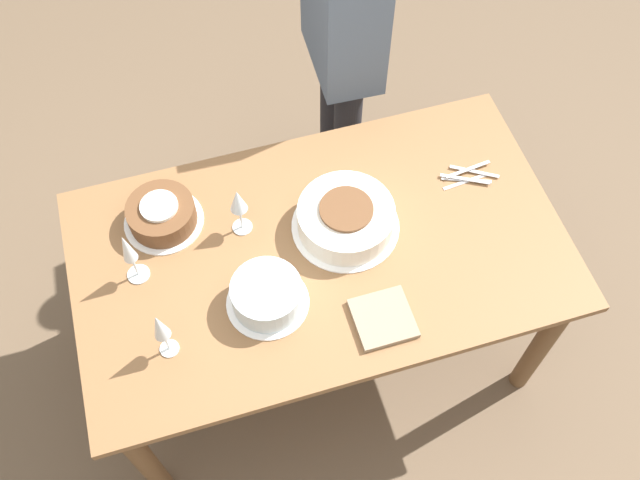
# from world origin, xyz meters

# --- Properties ---
(ground_plane) EXTENTS (12.00, 12.00, 0.00)m
(ground_plane) POSITION_xyz_m (0.00, 0.00, 0.00)
(ground_plane) COLOR brown
(dining_table) EXTENTS (1.58, 0.92, 0.77)m
(dining_table) POSITION_xyz_m (0.00, 0.00, 0.66)
(dining_table) COLOR brown
(dining_table) RESTS_ON ground_plane
(cake_center_white) EXTENTS (0.35, 0.35, 0.11)m
(cake_center_white) POSITION_xyz_m (-0.10, -0.05, 0.82)
(cake_center_white) COLOR white
(cake_center_white) RESTS_ON dining_table
(cake_front_chocolate) EXTENTS (0.26, 0.26, 0.10)m
(cake_front_chocolate) POSITION_xyz_m (0.46, -0.25, 0.81)
(cake_front_chocolate) COLOR white
(cake_front_chocolate) RESTS_ON dining_table
(cake_back_decorated) EXTENTS (0.26, 0.26, 0.10)m
(cake_back_decorated) POSITION_xyz_m (0.21, 0.14, 0.82)
(cake_back_decorated) COLOR white
(cake_back_decorated) RESTS_ON dining_table
(wine_glass_near) EXTENTS (0.06, 0.06, 0.22)m
(wine_glass_near) POSITION_xyz_m (0.53, 0.20, 0.92)
(wine_glass_near) COLOR silver
(wine_glass_near) RESTS_ON dining_table
(wine_glass_far) EXTENTS (0.07, 0.07, 0.20)m
(wine_glass_far) POSITION_xyz_m (0.22, -0.15, 0.91)
(wine_glass_far) COLOR silver
(wine_glass_far) RESTS_ON dining_table
(wine_glass_extra) EXTENTS (0.07, 0.07, 0.23)m
(wine_glass_extra) POSITION_xyz_m (0.57, -0.07, 0.92)
(wine_glass_extra) COLOR silver
(wine_glass_extra) RESTS_ON dining_table
(fork_pile) EXTENTS (0.20, 0.12, 0.01)m
(fork_pile) POSITION_xyz_m (-0.57, -0.12, 0.78)
(fork_pile) COLOR silver
(fork_pile) RESTS_ON dining_table
(napkin_stack) EXTENTS (0.18, 0.17, 0.02)m
(napkin_stack) POSITION_xyz_m (-0.11, 0.30, 0.78)
(napkin_stack) COLOR gray
(napkin_stack) RESTS_ON dining_table
(person_cutting) EXTENTS (0.24, 0.41, 1.63)m
(person_cutting) POSITION_xyz_m (-0.31, -0.75, 0.98)
(person_cutting) COLOR #232328
(person_cutting) RESTS_ON ground_plane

